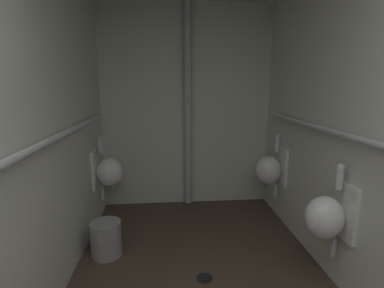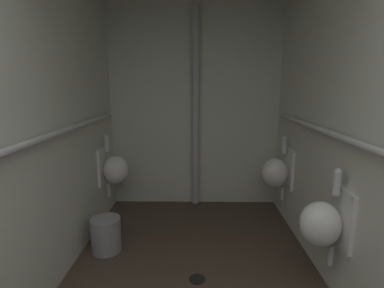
{
  "view_description": "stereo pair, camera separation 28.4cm",
  "coord_description": "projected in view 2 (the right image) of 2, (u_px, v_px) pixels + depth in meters",
  "views": [
    {
      "loc": [
        -0.26,
        -0.11,
        1.62
      ],
      "look_at": [
        -0.02,
        2.67,
        1.04
      ],
      "focal_mm": 27.27,
      "sensor_mm": 36.0,
      "label": 1
    },
    {
      "loc": [
        0.02,
        -0.11,
        1.62
      ],
      "look_at": [
        -0.02,
        2.67,
        1.04
      ],
      "focal_mm": 27.27,
      "sensor_mm": 36.0,
      "label": 2
    }
  ],
  "objects": [
    {
      "name": "supply_pipe_left",
      "position": [
        46.0,
        138.0,
        2.04
      ],
      "size": [
        0.06,
        3.07,
        0.06
      ],
      "color": "#B2B2B2"
    },
    {
      "name": "floor_drain",
      "position": [
        197.0,
        279.0,
        2.45
      ],
      "size": [
        0.14,
        0.14,
        0.01
      ],
      "primitive_type": "cylinder",
      "color": "black",
      "rests_on": "ground"
    },
    {
      "name": "supply_pipe_right",
      "position": [
        348.0,
        140.0,
        1.95
      ],
      "size": [
        0.06,
        3.05,
        0.06
      ],
      "color": "#B2B2B2"
    },
    {
      "name": "standpipe_back_wall",
      "position": [
        195.0,
        108.0,
        3.71
      ],
      "size": [
        0.09,
        0.09,
        2.55
      ],
      "primitive_type": "cylinder",
      "color": "#B2B2B2",
      "rests_on": "ground"
    },
    {
      "name": "waste_bin",
      "position": [
        106.0,
        235.0,
        2.85
      ],
      "size": [
        0.29,
        0.29,
        0.34
      ],
      "primitive_type": "cylinder",
      "color": "gray",
      "rests_on": "ground"
    },
    {
      "name": "wall_right",
      "position": [
        360.0,
        131.0,
        1.96
      ],
      "size": [
        0.06,
        3.81,
        2.6
      ],
      "primitive_type": "cube",
      "color": "silver",
      "rests_on": "ground"
    },
    {
      "name": "wall_left",
      "position": [
        29.0,
        130.0,
        2.0
      ],
      "size": [
        0.06,
        3.81,
        2.6
      ],
      "primitive_type": "cube",
      "color": "silver",
      "rests_on": "ground"
    },
    {
      "name": "urinal_left_mid",
      "position": [
        114.0,
        169.0,
        3.45
      ],
      "size": [
        0.32,
        0.3,
        0.76
      ],
      "color": "white"
    },
    {
      "name": "urinal_right_far",
      "position": [
        277.0,
        172.0,
        3.34
      ],
      "size": [
        0.32,
        0.3,
        0.76
      ],
      "color": "white"
    },
    {
      "name": "urinal_right_mid",
      "position": [
        323.0,
        223.0,
        2.12
      ],
      "size": [
        0.32,
        0.3,
        0.76
      ],
      "color": "white"
    },
    {
      "name": "wall_back",
      "position": [
        195.0,
        108.0,
        3.82
      ],
      "size": [
        2.31,
        0.06,
        2.6
      ],
      "primitive_type": "cube",
      "color": "silver",
      "rests_on": "ground"
    }
  ]
}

